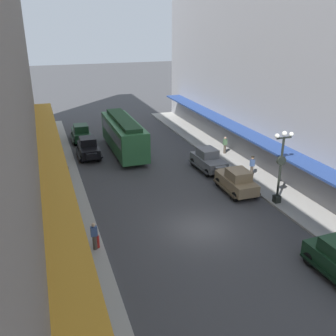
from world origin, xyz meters
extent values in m
plane|color=#424244|center=(0.00, 0.00, 0.00)|extent=(200.00, 200.00, 0.00)
cube|color=#A8A59E|center=(-7.50, 0.00, 0.07)|extent=(3.00, 60.00, 0.15)
cube|color=#A8A59E|center=(7.50, 0.00, 0.07)|extent=(3.00, 60.00, 0.15)
cube|color=orange|center=(-8.10, 0.00, 3.00)|extent=(1.80, 54.00, 0.16)
cube|color=navy|center=(8.10, 0.00, 3.00)|extent=(1.80, 54.00, 0.16)
cube|color=#997F5B|center=(4.70, 4.01, 0.74)|extent=(1.76, 3.92, 0.80)
cube|color=#997F5B|center=(4.70, 3.76, 1.49)|extent=(1.46, 1.72, 0.70)
cube|color=#8C9EA8|center=(4.70, 3.76, 1.49)|extent=(1.39, 1.69, 0.42)
cube|color=#997F5B|center=(4.73, 6.14, 0.79)|extent=(0.94, 0.37, 0.52)
cube|color=#4C3F2D|center=(3.75, 4.03, 0.42)|extent=(0.29, 3.51, 0.12)
cube|color=#4C3F2D|center=(5.65, 4.00, 0.42)|extent=(0.29, 3.51, 0.12)
cylinder|color=black|center=(3.92, 5.39, 0.34)|extent=(0.23, 0.68, 0.68)
cylinder|color=black|center=(5.53, 5.36, 0.34)|extent=(0.23, 0.68, 0.68)
cylinder|color=black|center=(3.88, 2.66, 0.34)|extent=(0.23, 0.68, 0.68)
cylinder|color=black|center=(5.49, 2.63, 0.34)|extent=(0.23, 0.68, 0.68)
cube|color=slate|center=(4.66, 8.76, 0.74)|extent=(1.85, 3.96, 0.80)
cube|color=slate|center=(4.65, 9.01, 1.49)|extent=(1.50, 1.75, 0.70)
cube|color=#8C9EA8|center=(4.65, 9.01, 1.49)|extent=(1.43, 1.72, 0.42)
cube|color=slate|center=(4.74, 6.63, 0.79)|extent=(0.95, 0.40, 0.52)
cube|color=#393A3D|center=(5.60, 8.79, 0.42)|extent=(0.37, 3.52, 0.12)
cube|color=#393A3D|center=(3.71, 8.72, 0.42)|extent=(0.37, 3.52, 0.12)
cylinder|color=black|center=(5.51, 7.42, 0.34)|extent=(0.25, 0.69, 0.68)
cylinder|color=black|center=(3.90, 7.36, 0.34)|extent=(0.25, 0.69, 0.68)
cylinder|color=black|center=(5.41, 10.15, 0.34)|extent=(0.25, 0.69, 0.68)
cylinder|color=black|center=(3.80, 10.09, 0.34)|extent=(0.25, 0.69, 0.68)
cube|color=black|center=(-4.58, 15.49, 0.74)|extent=(1.76, 3.93, 0.80)
cube|color=black|center=(-4.58, 15.74, 1.49)|extent=(1.47, 1.72, 0.70)
cube|color=#8C9EA8|center=(-4.58, 15.74, 1.49)|extent=(1.39, 1.69, 0.42)
cube|color=black|center=(-4.61, 13.36, 0.79)|extent=(0.94, 0.37, 0.52)
cube|color=black|center=(-3.63, 15.47, 0.42)|extent=(0.29, 3.51, 0.12)
cube|color=black|center=(-5.53, 15.50, 0.42)|extent=(0.29, 3.51, 0.12)
cylinder|color=black|center=(-3.79, 14.11, 0.34)|extent=(0.23, 0.68, 0.68)
cylinder|color=black|center=(-5.41, 14.13, 0.34)|extent=(0.23, 0.68, 0.68)
cylinder|color=black|center=(-3.75, 16.84, 0.34)|extent=(0.23, 0.68, 0.68)
cylinder|color=black|center=(-5.37, 16.86, 0.34)|extent=(0.23, 0.68, 0.68)
cube|color=#193D23|center=(-4.60, 20.85, 0.74)|extent=(1.76, 3.92, 0.80)
cube|color=#193D23|center=(-4.61, 20.60, 1.49)|extent=(1.46, 1.72, 0.70)
cube|color=#8C9EA8|center=(-4.61, 20.60, 1.49)|extent=(1.39, 1.69, 0.42)
cube|color=#193D23|center=(-4.57, 22.98, 0.79)|extent=(0.94, 0.37, 0.52)
cube|color=black|center=(-5.55, 20.86, 0.42)|extent=(0.29, 3.51, 0.12)
cube|color=black|center=(-3.65, 20.83, 0.42)|extent=(0.29, 3.51, 0.12)
cylinder|color=black|center=(-5.39, 22.22, 0.34)|extent=(0.23, 0.68, 0.68)
cylinder|color=black|center=(-3.78, 22.20, 0.34)|extent=(0.23, 0.68, 0.68)
cylinder|color=black|center=(-5.43, 19.49, 0.34)|extent=(0.23, 0.68, 0.68)
cylinder|color=black|center=(-3.82, 19.47, 0.34)|extent=(0.23, 0.68, 0.68)
cube|color=black|center=(3.77, -6.56, 0.42)|extent=(0.30, 3.51, 0.12)
cylinder|color=black|center=(5.50, -5.16, 0.34)|extent=(0.23, 0.68, 0.68)
cylinder|color=black|center=(3.89, -5.19, 0.34)|extent=(0.23, 0.68, 0.68)
cube|color=#33723F|center=(-1.14, 15.61, 1.75)|extent=(2.52, 9.60, 2.70)
cube|color=#1C3F23|center=(-1.14, 15.61, 3.28)|extent=(1.51, 8.64, 0.36)
cube|color=#8C9EA8|center=(-1.14, 15.61, 2.22)|extent=(2.54, 8.84, 0.95)
cube|color=black|center=(-1.14, 18.49, 0.20)|extent=(2.00, 1.20, 0.40)
cube|color=black|center=(-1.13, 12.73, 0.20)|extent=(2.00, 1.20, 0.40)
cube|color=black|center=(6.40, 1.27, 0.40)|extent=(0.44, 0.44, 0.50)
cylinder|color=black|center=(6.40, 1.27, 2.75)|extent=(0.16, 0.16, 4.20)
cube|color=black|center=(6.40, 1.27, 4.85)|extent=(1.10, 0.10, 0.10)
sphere|color=white|center=(5.85, 1.27, 5.03)|extent=(0.32, 0.32, 0.32)
sphere|color=white|center=(6.95, 1.27, 5.03)|extent=(0.32, 0.32, 0.32)
sphere|color=white|center=(6.40, 1.27, 5.13)|extent=(0.36, 0.36, 0.36)
cylinder|color=black|center=(6.40, 1.27, 3.25)|extent=(0.64, 0.18, 0.64)
cylinder|color=silver|center=(6.40, 1.37, 3.25)|extent=(0.56, 0.02, 0.56)
cylinder|color=#B21E19|center=(-6.35, -0.16, 0.50)|extent=(0.24, 0.24, 0.70)
sphere|color=#B21E19|center=(-6.35, -0.16, 0.87)|extent=(0.20, 0.20, 0.20)
cylinder|color=slate|center=(-7.81, -4.73, 0.57)|extent=(0.24, 0.24, 0.85)
cube|color=white|center=(-7.81, -4.73, 1.28)|extent=(0.36, 0.22, 0.56)
sphere|color=beige|center=(-7.81, -4.73, 1.68)|extent=(0.22, 0.22, 0.22)
cylinder|color=#4C4238|center=(7.29, 6.06, 0.57)|extent=(0.24, 0.24, 0.85)
cube|color=#3F598C|center=(7.29, 6.06, 1.28)|extent=(0.36, 0.22, 0.56)
sphere|color=tan|center=(7.29, 6.06, 1.68)|extent=(0.22, 0.22, 0.22)
cylinder|color=black|center=(7.29, 6.06, 1.80)|extent=(0.28, 0.28, 0.04)
cylinder|color=#4C4238|center=(-6.50, -0.28, 0.57)|extent=(0.24, 0.24, 0.85)
cube|color=#3F598C|center=(-6.50, -0.28, 1.28)|extent=(0.36, 0.22, 0.56)
sphere|color=beige|center=(-6.50, -0.28, 1.68)|extent=(0.22, 0.22, 0.22)
cylinder|color=#4C4238|center=(7.81, 11.77, 0.57)|extent=(0.24, 0.24, 0.85)
cube|color=#4C724C|center=(7.81, 11.77, 1.28)|extent=(0.36, 0.22, 0.56)
sphere|color=tan|center=(7.81, 11.77, 1.68)|extent=(0.22, 0.22, 0.22)
cylinder|color=#2D2D33|center=(-7.11, 9.40, 0.57)|extent=(0.24, 0.24, 0.85)
cube|color=#8C6647|center=(-7.11, 9.40, 1.28)|extent=(0.36, 0.22, 0.56)
sphere|color=tan|center=(-7.11, 9.40, 1.68)|extent=(0.22, 0.22, 0.22)
cylinder|color=#2D2D33|center=(-8.41, 17.85, 0.57)|extent=(0.24, 0.24, 0.85)
cube|color=maroon|center=(-8.41, 17.85, 1.28)|extent=(0.36, 0.22, 0.56)
sphere|color=brown|center=(-8.41, 17.85, 1.68)|extent=(0.22, 0.22, 0.22)
camera|label=1|loc=(-8.50, -18.10, 11.91)|focal=39.54mm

